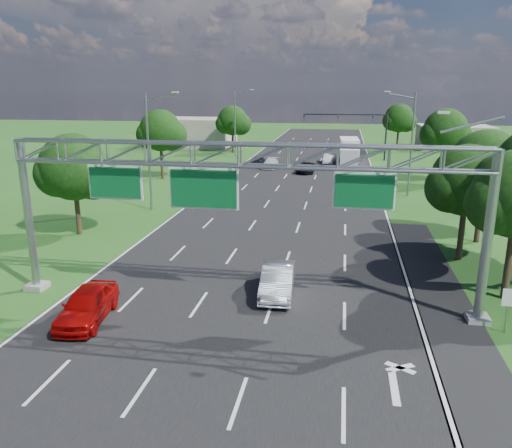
% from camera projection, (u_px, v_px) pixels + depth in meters
% --- Properties ---
extents(ground, '(220.00, 220.00, 0.00)m').
position_uv_depth(ground, '(281.00, 216.00, 42.24)').
color(ground, '#204F17').
rests_on(ground, ground).
extents(road, '(18.00, 180.00, 0.02)m').
position_uv_depth(road, '(281.00, 216.00, 42.24)').
color(road, black).
rests_on(road, ground).
extents(road_flare, '(3.00, 30.00, 0.02)m').
position_uv_depth(road_flare, '(440.00, 302.00, 25.36)').
color(road_flare, black).
rests_on(road_flare, ground).
extents(sign_gantry, '(23.50, 1.00, 9.56)m').
position_uv_depth(sign_gantry, '(241.00, 168.00, 23.26)').
color(sign_gantry, gray).
rests_on(sign_gantry, ground).
extents(regulatory_sign, '(0.60, 0.08, 2.10)m').
position_uv_depth(regulatory_sign, '(509.00, 302.00, 21.72)').
color(regulatory_sign, gray).
rests_on(regulatory_sign, ground).
extents(traffic_signal, '(12.21, 0.24, 7.00)m').
position_uv_depth(traffic_signal, '(362.00, 125.00, 72.85)').
color(traffic_signal, black).
rests_on(traffic_signal, ground).
extents(streetlight_l_near, '(2.97, 0.22, 10.16)m').
position_uv_depth(streetlight_l_near, '(150.00, 147.00, 42.63)').
color(streetlight_l_near, gray).
rests_on(streetlight_l_near, ground).
extents(streetlight_l_far, '(2.97, 0.22, 10.16)m').
position_uv_depth(streetlight_l_far, '(236.00, 120.00, 75.86)').
color(streetlight_l_far, gray).
rests_on(streetlight_l_far, ground).
extents(streetlight_r_mid, '(2.97, 0.22, 10.16)m').
position_uv_depth(streetlight_r_mid, '(410.00, 140.00, 48.37)').
color(streetlight_r_mid, gray).
rests_on(streetlight_r_mid, ground).
extents(tree_verge_la, '(5.76, 4.80, 7.40)m').
position_uv_depth(tree_verge_la, '(75.00, 170.00, 35.73)').
color(tree_verge_la, '#2D2116').
rests_on(tree_verge_la, ground).
extents(tree_verge_lb, '(5.76, 4.80, 8.06)m').
position_uv_depth(tree_verge_lb, '(161.00, 132.00, 57.72)').
color(tree_verge_lb, '#2D2116').
rests_on(tree_verge_lb, ground).
extents(tree_verge_lc, '(5.76, 4.80, 7.62)m').
position_uv_depth(tree_verge_lc, '(233.00, 122.00, 81.07)').
color(tree_verge_lc, '#2D2116').
rests_on(tree_verge_lc, ground).
extents(tree_verge_rd, '(5.76, 4.80, 8.28)m').
position_uv_depth(tree_verge_rd, '(446.00, 133.00, 55.19)').
color(tree_verge_rd, '#2D2116').
rests_on(tree_verge_rd, ground).
extents(tree_verge_re, '(5.76, 4.80, 7.84)m').
position_uv_depth(tree_verge_re, '(399.00, 119.00, 84.13)').
color(tree_verge_re, '#2D2116').
rests_on(tree_verge_re, ground).
extents(building_left, '(14.00, 10.00, 5.00)m').
position_uv_depth(building_left, '(194.00, 132.00, 90.80)').
color(building_left, gray).
rests_on(building_left, ground).
extents(building_right, '(12.00, 9.00, 4.00)m').
position_uv_depth(building_right, '(454.00, 137.00, 87.09)').
color(building_right, gray).
rests_on(building_right, ground).
extents(red_coupe, '(2.41, 4.83, 1.58)m').
position_uv_depth(red_coupe, '(87.00, 305.00, 23.12)').
color(red_coupe, '#B40908').
rests_on(red_coupe, ground).
extents(silver_sedan, '(1.89, 4.75, 1.54)m').
position_uv_depth(silver_sedan, '(277.00, 280.00, 26.09)').
color(silver_sedan, silver).
rests_on(silver_sedan, ground).
extents(car_queue_a, '(1.85, 4.35, 1.25)m').
position_uv_depth(car_queue_a, '(271.00, 164.00, 66.45)').
color(car_queue_a, white).
rests_on(car_queue_a, ground).
extents(car_queue_b, '(2.26, 4.62, 1.26)m').
position_uv_depth(car_queue_b, '(306.00, 168.00, 63.07)').
color(car_queue_b, black).
rests_on(car_queue_b, ground).
extents(car_queue_c, '(1.74, 3.87, 1.29)m').
position_uv_depth(car_queue_c, '(258.00, 161.00, 68.48)').
color(car_queue_c, black).
rests_on(car_queue_c, ground).
extents(car_queue_d, '(1.75, 4.16, 1.34)m').
position_uv_depth(car_queue_d, '(329.00, 159.00, 70.64)').
color(car_queue_d, white).
rests_on(car_queue_d, ground).
extents(box_truck, '(2.88, 9.01, 3.37)m').
position_uv_depth(box_truck, '(349.00, 151.00, 71.02)').
color(box_truck, white).
rests_on(box_truck, ground).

